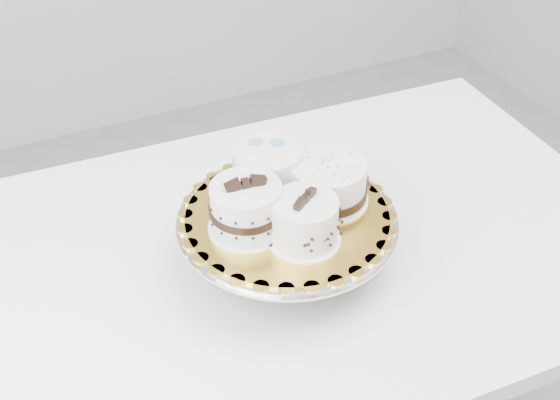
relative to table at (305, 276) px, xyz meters
name	(u,v)px	position (x,y,z in m)	size (l,w,h in m)	color
table	(305,276)	(0.00, 0.00, 0.00)	(1.16, 0.80, 0.75)	white
cake_stand	(287,231)	(-0.05, -0.03, 0.15)	(0.34, 0.34, 0.09)	gray
cake_board	(287,216)	(-0.05, -0.03, 0.18)	(0.32, 0.32, 0.00)	gold
cake_swirl	(304,222)	(-0.05, -0.10, 0.22)	(0.14, 0.14, 0.09)	white
cake_banded	(246,210)	(-0.12, -0.04, 0.22)	(0.12, 0.12, 0.10)	white
cake_dots	(269,170)	(-0.05, 0.03, 0.22)	(0.14, 0.14, 0.08)	white
cake_ribbon	(328,183)	(0.02, -0.03, 0.22)	(0.14, 0.13, 0.07)	white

